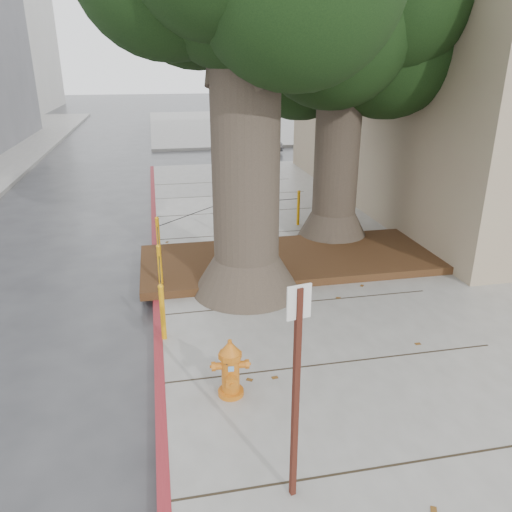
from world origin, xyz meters
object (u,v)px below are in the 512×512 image
at_px(fire_hydrant, 230,369).
at_px(signpost, 296,385).
at_px(car_silver, 252,143).
at_px(car_red, 368,141).

relative_size(fire_hydrant, signpost, 0.35).
xyz_separation_m(fire_hydrant, car_silver, (3.96, 18.99, -0.02)).
bearing_deg(fire_hydrant, signpost, -74.06).
bearing_deg(car_silver, signpost, 163.27).
relative_size(car_silver, car_red, 0.97).
height_order(fire_hydrant, car_silver, car_silver).
xyz_separation_m(signpost, car_silver, (3.60, 20.72, -0.93)).
distance_m(signpost, car_red, 22.21).
height_order(signpost, car_red, signpost).
bearing_deg(fire_hydrant, car_red, 65.89).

